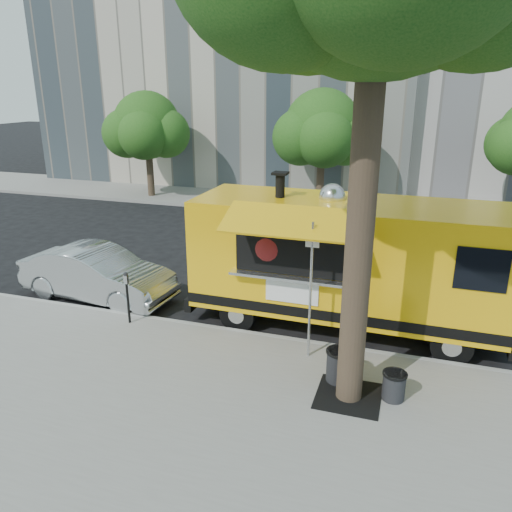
# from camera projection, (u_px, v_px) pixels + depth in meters

# --- Properties ---
(ground) EXTENTS (120.00, 120.00, 0.00)m
(ground) POSITION_uv_depth(u_px,v_px,m) (261.00, 321.00, 12.76)
(ground) COLOR black
(ground) RESTS_ON ground
(sidewalk) EXTENTS (60.00, 6.00, 0.15)m
(sidewalk) POSITION_uv_depth(u_px,v_px,m) (196.00, 411.00, 9.13)
(sidewalk) COLOR gray
(sidewalk) RESTS_ON ground
(curb) EXTENTS (60.00, 0.14, 0.16)m
(curb) POSITION_uv_depth(u_px,v_px,m) (250.00, 335.00, 11.89)
(curb) COLOR #999993
(curb) RESTS_ON ground
(far_sidewalk) EXTENTS (60.00, 5.00, 0.15)m
(far_sidewalk) POSITION_uv_depth(u_px,v_px,m) (342.00, 205.00, 24.88)
(far_sidewalk) COLOR gray
(far_sidewalk) RESTS_ON ground
(tree_well) EXTENTS (1.20, 1.20, 0.02)m
(tree_well) POSITION_uv_depth(u_px,v_px,m) (348.00, 396.00, 9.43)
(tree_well) COLOR black
(tree_well) RESTS_ON sidewalk
(far_tree_a) EXTENTS (3.42, 3.42, 5.36)m
(far_tree_a) POSITION_uv_depth(u_px,v_px,m) (147.00, 126.00, 25.52)
(far_tree_a) COLOR #33261C
(far_tree_a) RESTS_ON far_sidewalk
(far_tree_b) EXTENTS (3.60, 3.60, 5.50)m
(far_tree_b) POSITION_uv_depth(u_px,v_px,m) (322.00, 128.00, 23.24)
(far_tree_b) COLOR #33261C
(far_tree_b) RESTS_ON far_sidewalk
(sign_post) EXTENTS (0.28, 0.06, 3.00)m
(sign_post) POSITION_uv_depth(u_px,v_px,m) (311.00, 283.00, 10.31)
(sign_post) COLOR silver
(sign_post) RESTS_ON sidewalk
(parking_meter) EXTENTS (0.11, 0.11, 1.33)m
(parking_meter) POSITION_uv_depth(u_px,v_px,m) (127.00, 291.00, 12.10)
(parking_meter) COLOR black
(parking_meter) RESTS_ON sidewalk
(food_truck) EXTENTS (7.59, 3.54, 3.75)m
(food_truck) POSITION_uv_depth(u_px,v_px,m) (344.00, 260.00, 11.93)
(food_truck) COLOR yellow
(food_truck) RESTS_ON ground
(sedan) EXTENTS (4.59, 1.96, 1.47)m
(sedan) POSITION_uv_depth(u_px,v_px,m) (98.00, 274.00, 13.92)
(sedan) COLOR #ACAFB3
(sedan) RESTS_ON ground
(trash_bin_left) EXTENTS (0.56, 0.56, 0.67)m
(trash_bin_left) POSITION_uv_depth(u_px,v_px,m) (339.00, 365.00, 9.82)
(trash_bin_left) COLOR black
(trash_bin_left) RESTS_ON sidewalk
(trash_bin_right) EXTENTS (0.46, 0.46, 0.55)m
(trash_bin_right) POSITION_uv_depth(u_px,v_px,m) (394.00, 385.00, 9.26)
(trash_bin_right) COLOR black
(trash_bin_right) RESTS_ON sidewalk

